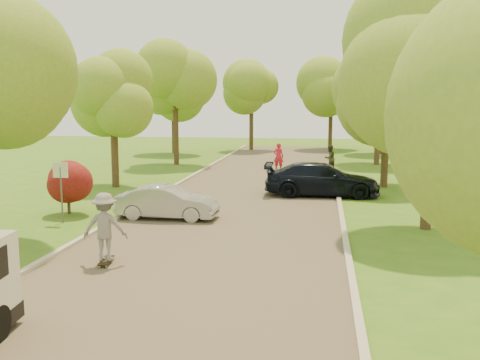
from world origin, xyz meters
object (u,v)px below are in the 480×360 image
Objects in this scene: street_sign at (61,179)px; longboard at (106,260)px; skateboarder at (105,227)px; silver_sedan at (167,202)px; person_striped at (278,157)px; dark_sedan at (322,179)px; person_olive at (330,158)px.

street_sign is 5.82m from longboard.
skateboarder is at bearing -51.86° from street_sign.
silver_sedan is 2.15× the size of person_striped.
person_olive is at bearing -5.26° from dark_sedan.
dark_sedan is 8.96m from person_olive.
longboard is at bearing 86.70° from person_striped.
person_striped is at bearing 67.90° from street_sign.
person_olive is (6.07, 14.72, 0.20)m from silver_sedan.
person_olive is (9.57, 15.95, -0.75)m from street_sign.
person_striped is at bearing -107.32° from skateboarder.
silver_sedan is at bearing -99.32° from skateboarder.
silver_sedan is at bearing -99.32° from longboard.
silver_sedan is at bearing 133.64° from dark_sedan.
person_striped is (2.90, 14.54, 0.25)m from silver_sedan.
silver_sedan is 2.06× the size of skateboarder.
person_striped is at bearing -38.28° from person_olive.
silver_sedan is 8.05m from dark_sedan.
skateboarder is (-0.02, -5.65, 0.41)m from silver_sedan.
dark_sedan is 5.47× the size of longboard.
skateboarder is (3.48, -4.43, -0.54)m from street_sign.
street_sign is 1.26× the size of person_striped.
street_sign is 1.33× the size of person_olive.
street_sign is at bearing 110.35° from silver_sedan.
skateboarder is at bearing 31.82° from person_olive.
person_striped is 3.17m from person_olive.
person_striped is (2.93, 20.19, 0.76)m from longboard.
silver_sedan reaches higher than longboard.
longboard is at bearing -51.86° from street_sign.
longboard is (-0.02, -5.65, -0.51)m from silver_sedan.
skateboarder reaches higher than dark_sedan.
person_olive is (6.09, 20.37, 0.71)m from longboard.
longboard is at bearing -99.07° from skateboarder.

